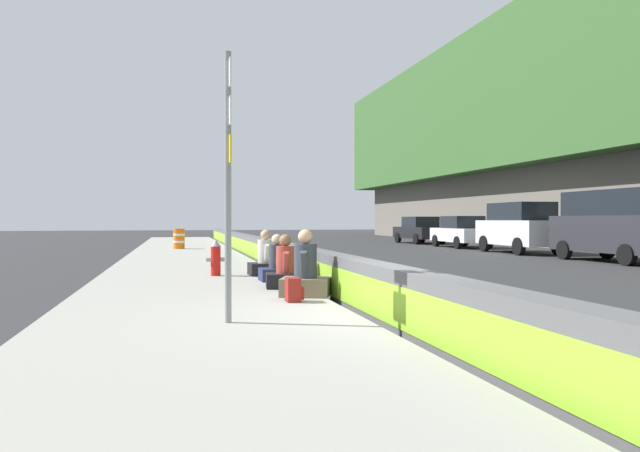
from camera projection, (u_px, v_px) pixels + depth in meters
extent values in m
plane|color=#2B2B2D|center=(388.00, 323.00, 8.68)|extent=(160.00, 160.00, 0.00)
cube|color=gray|center=(203.00, 326.00, 8.06)|extent=(80.00, 4.40, 0.14)
cube|color=#545456|center=(388.00, 294.00, 8.68)|extent=(76.00, 0.44, 0.85)
cube|color=#8CC62D|center=(373.00, 297.00, 8.62)|extent=(74.48, 0.01, 0.54)
cylinder|color=gray|center=(228.00, 187.00, 7.91)|extent=(0.09, 0.09, 3.60)
cube|color=white|center=(229.00, 74.00, 7.90)|extent=(0.44, 0.02, 0.36)
cube|color=#1956AD|center=(230.00, 74.00, 7.90)|extent=(0.30, 0.01, 0.10)
cube|color=white|center=(229.00, 112.00, 7.90)|extent=(0.44, 0.02, 0.36)
cube|color=#1956AD|center=(230.00, 112.00, 7.90)|extent=(0.30, 0.01, 0.10)
cube|color=yellow|center=(229.00, 150.00, 7.91)|extent=(0.44, 0.02, 0.36)
cube|color=black|center=(230.00, 150.00, 7.91)|extent=(0.30, 0.01, 0.10)
cylinder|color=red|center=(216.00, 261.00, 14.56)|extent=(0.24, 0.24, 0.72)
cone|color=gray|center=(216.00, 243.00, 14.55)|extent=(0.26, 0.26, 0.16)
cylinder|color=gray|center=(223.00, 259.00, 14.60)|extent=(0.10, 0.12, 0.10)
cylinder|color=gray|center=(209.00, 260.00, 14.52)|extent=(0.10, 0.12, 0.10)
cube|color=#706651|center=(305.00, 287.00, 10.74)|extent=(0.97, 1.05, 0.32)
cylinder|color=#333842|center=(305.00, 261.00, 10.73)|extent=(0.41, 0.41, 0.61)
sphere|color=tan|center=(305.00, 237.00, 10.73)|extent=(0.27, 0.27, 0.27)
cylinder|color=#333842|center=(307.00, 263.00, 10.96)|extent=(0.34, 0.24, 0.53)
cylinder|color=#333842|center=(304.00, 265.00, 10.51)|extent=(0.34, 0.24, 0.53)
cube|color=black|center=(285.00, 281.00, 11.99)|extent=(0.74, 0.84, 0.29)
cylinder|color=#AD3D33|center=(285.00, 260.00, 11.99)|extent=(0.37, 0.37, 0.55)
sphere|color=#8E6647|center=(285.00, 240.00, 11.98)|extent=(0.24, 0.24, 0.24)
cylinder|color=#AD3D33|center=(285.00, 262.00, 12.19)|extent=(0.29, 0.16, 0.48)
cylinder|color=#AD3D33|center=(286.00, 263.00, 11.79)|extent=(0.29, 0.16, 0.48)
cube|color=#23284C|center=(277.00, 274.00, 13.37)|extent=(0.65, 0.76, 0.28)
cylinder|color=#333842|center=(277.00, 256.00, 13.36)|extent=(0.36, 0.36, 0.53)
sphere|color=beige|center=(277.00, 239.00, 13.36)|extent=(0.23, 0.23, 0.23)
cylinder|color=#333842|center=(275.00, 258.00, 13.55)|extent=(0.27, 0.13, 0.47)
cylinder|color=#333842|center=(278.00, 259.00, 13.17)|extent=(0.27, 0.13, 0.47)
cube|color=black|center=(266.00, 269.00, 14.74)|extent=(0.72, 0.84, 0.30)
cylinder|color=beige|center=(266.00, 251.00, 14.74)|extent=(0.39, 0.39, 0.57)
sphere|color=tan|center=(266.00, 235.00, 14.73)|extent=(0.25, 0.25, 0.25)
cylinder|color=beige|center=(264.00, 253.00, 14.94)|extent=(0.30, 0.15, 0.50)
cylinder|color=beige|center=(267.00, 254.00, 14.53)|extent=(0.30, 0.15, 0.50)
cube|color=maroon|center=(293.00, 290.00, 9.94)|extent=(0.32, 0.22, 0.40)
cube|color=maroon|center=(301.00, 293.00, 9.98)|extent=(0.22, 0.06, 0.20)
cylinder|color=orange|center=(179.00, 239.00, 28.13)|extent=(0.52, 0.52, 0.95)
cylinder|color=white|center=(179.00, 235.00, 28.13)|extent=(0.54, 0.54, 0.10)
cylinder|color=white|center=(179.00, 242.00, 28.13)|extent=(0.54, 0.54, 0.10)
cube|color=#28282D|center=(616.00, 234.00, 21.24)|extent=(5.12, 2.00, 1.30)
cube|color=black|center=(618.00, 203.00, 21.13)|extent=(4.11, 1.80, 0.90)
cylinder|color=black|center=(564.00, 250.00, 22.62)|extent=(0.72, 0.23, 0.72)
cylinder|color=black|center=(607.00, 249.00, 23.05)|extent=(0.72, 0.23, 0.72)
cylinder|color=black|center=(627.00, 255.00, 19.44)|extent=(0.72, 0.23, 0.72)
cube|color=silver|center=(519.00, 233.00, 26.88)|extent=(4.86, 2.09, 1.10)
cube|color=black|center=(521.00, 212.00, 26.77)|extent=(3.16, 1.84, 0.80)
cylinder|color=black|center=(485.00, 244.00, 28.20)|extent=(0.77, 0.25, 0.76)
cylinder|color=black|center=(520.00, 243.00, 28.57)|extent=(0.77, 0.25, 0.76)
cylinder|color=black|center=(519.00, 246.00, 25.20)|extent=(0.77, 0.25, 0.76)
cylinder|color=black|center=(558.00, 246.00, 25.57)|extent=(0.77, 0.25, 0.76)
cube|color=silver|center=(461.00, 235.00, 32.37)|extent=(4.56, 1.95, 0.72)
cube|color=black|center=(462.00, 222.00, 32.26)|extent=(2.25, 1.69, 0.66)
cylinder|color=black|center=(436.00, 241.00, 33.61)|extent=(0.67, 0.24, 0.66)
cylinder|color=black|center=(464.00, 240.00, 33.96)|extent=(0.67, 0.24, 0.66)
cylinder|color=black|center=(458.00, 243.00, 30.79)|extent=(0.67, 0.24, 0.66)
cylinder|color=black|center=(489.00, 242.00, 31.14)|extent=(0.67, 0.24, 0.66)
cube|color=black|center=(419.00, 233.00, 38.04)|extent=(4.56, 1.95, 0.72)
cube|color=black|center=(420.00, 222.00, 37.93)|extent=(2.25, 1.69, 0.66)
cylinder|color=black|center=(398.00, 238.00, 39.20)|extent=(0.67, 0.24, 0.66)
cylinder|color=black|center=(422.00, 237.00, 39.66)|extent=(0.67, 0.24, 0.66)
cylinder|color=black|center=(417.00, 239.00, 36.42)|extent=(0.67, 0.24, 0.66)
cylinder|color=black|center=(442.00, 239.00, 36.89)|extent=(0.67, 0.24, 0.66)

